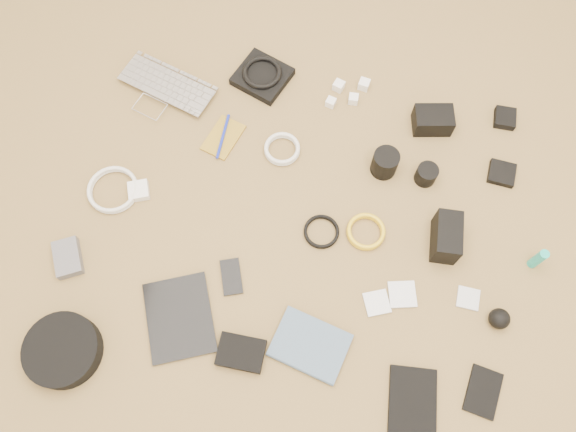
# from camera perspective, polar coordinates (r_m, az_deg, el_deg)

# --- Properties ---
(laptop) EXTENTS (0.37, 0.32, 0.02)m
(laptop) POSITION_cam_1_polar(r_m,az_deg,el_deg) (1.92, -12.85, 11.87)
(laptop) COLOR #BABABE
(laptop) RESTS_ON ground
(headphone_pouch) EXTENTS (0.21, 0.21, 0.03)m
(headphone_pouch) POSITION_cam_1_polar(r_m,az_deg,el_deg) (1.91, -2.63, 13.97)
(headphone_pouch) COLOR black
(headphone_pouch) RESTS_ON ground
(headphones) EXTENTS (0.15, 0.15, 0.02)m
(headphones) POSITION_cam_1_polar(r_m,az_deg,el_deg) (1.89, -2.66, 14.37)
(headphones) COLOR black
(headphones) RESTS_ON headphone_pouch
(charger_a) EXTENTS (0.04, 0.04, 0.03)m
(charger_a) POSITION_cam_1_polar(r_m,az_deg,el_deg) (1.89, 5.17, 13.03)
(charger_a) COLOR white
(charger_a) RESTS_ON ground
(charger_b) EXTENTS (0.04, 0.04, 0.03)m
(charger_b) POSITION_cam_1_polar(r_m,az_deg,el_deg) (1.91, 7.73, 13.11)
(charger_b) COLOR white
(charger_b) RESTS_ON ground
(charger_c) EXTENTS (0.03, 0.03, 0.03)m
(charger_c) POSITION_cam_1_polar(r_m,az_deg,el_deg) (1.87, 6.65, 11.72)
(charger_c) COLOR white
(charger_c) RESTS_ON ground
(charger_d) EXTENTS (0.04, 0.04, 0.03)m
(charger_d) POSITION_cam_1_polar(r_m,az_deg,el_deg) (1.86, 4.37, 11.44)
(charger_d) COLOR white
(charger_d) RESTS_ON ground
(dslr_camera) EXTENTS (0.13, 0.10, 0.07)m
(dslr_camera) POSITION_cam_1_polar(r_m,az_deg,el_deg) (1.85, 14.50, 9.40)
(dslr_camera) COLOR black
(dslr_camera) RESTS_ON ground
(lens_pouch) EXTENTS (0.07, 0.08, 0.03)m
(lens_pouch) POSITION_cam_1_polar(r_m,az_deg,el_deg) (1.95, 21.17, 9.27)
(lens_pouch) COLOR black
(lens_pouch) RESTS_ON ground
(notebook_olive) EXTENTS (0.13, 0.16, 0.01)m
(notebook_olive) POSITION_cam_1_polar(r_m,az_deg,el_deg) (1.81, -6.59, 7.92)
(notebook_olive) COLOR olive
(notebook_olive) RESTS_ON ground
(pen_blue) EXTENTS (0.02, 0.16, 0.01)m
(pen_blue) POSITION_cam_1_polar(r_m,az_deg,el_deg) (1.80, -6.62, 8.06)
(pen_blue) COLOR #1626B5
(pen_blue) RESTS_ON notebook_olive
(cable_white_a) EXTENTS (0.14, 0.14, 0.01)m
(cable_white_a) POSITION_cam_1_polar(r_m,az_deg,el_deg) (1.77, -0.60, 6.72)
(cable_white_a) COLOR silver
(cable_white_a) RESTS_ON ground
(lens_a) EXTENTS (0.09, 0.09, 0.09)m
(lens_a) POSITION_cam_1_polar(r_m,az_deg,el_deg) (1.73, 9.81, 5.34)
(lens_a) COLOR black
(lens_a) RESTS_ON ground
(lens_b) EXTENTS (0.08, 0.08, 0.06)m
(lens_b) POSITION_cam_1_polar(r_m,az_deg,el_deg) (1.76, 13.87, 4.13)
(lens_b) COLOR black
(lens_b) RESTS_ON ground
(card_reader) EXTENTS (0.09, 0.09, 0.02)m
(card_reader) POSITION_cam_1_polar(r_m,az_deg,el_deg) (1.85, 20.89, 4.08)
(card_reader) COLOR black
(card_reader) RESTS_ON ground
(power_brick) EXTENTS (0.08, 0.08, 0.03)m
(power_brick) POSITION_cam_1_polar(r_m,az_deg,el_deg) (1.76, -14.93, 2.50)
(power_brick) COLOR white
(power_brick) RESTS_ON ground
(cable_white_b) EXTENTS (0.21, 0.21, 0.01)m
(cable_white_b) POSITION_cam_1_polar(r_m,az_deg,el_deg) (1.79, -17.29, 2.47)
(cable_white_b) COLOR silver
(cable_white_b) RESTS_ON ground
(cable_black) EXTENTS (0.14, 0.14, 0.01)m
(cable_black) POSITION_cam_1_polar(r_m,az_deg,el_deg) (1.66, 3.41, -1.65)
(cable_black) COLOR black
(cable_black) RESTS_ON ground
(cable_yellow) EXTENTS (0.14, 0.14, 0.01)m
(cable_yellow) POSITION_cam_1_polar(r_m,az_deg,el_deg) (1.67, 7.89, -1.66)
(cable_yellow) COLOR yellow
(cable_yellow) RESTS_ON ground
(flash) EXTENTS (0.07, 0.13, 0.10)m
(flash) POSITION_cam_1_polar(r_m,az_deg,el_deg) (1.67, 15.78, -2.07)
(flash) COLOR black
(flash) RESTS_ON ground
(lens_cleaner) EXTENTS (0.03, 0.03, 0.09)m
(lens_cleaner) POSITION_cam_1_polar(r_m,az_deg,el_deg) (1.74, 24.06, -4.01)
(lens_cleaner) COLOR #1BB0A1
(lens_cleaner) RESTS_ON ground
(battery_charger) EXTENTS (0.11, 0.13, 0.03)m
(battery_charger) POSITION_cam_1_polar(r_m,az_deg,el_deg) (1.74, -21.47, -3.98)
(battery_charger) COLOR #57565B
(battery_charger) RESTS_ON ground
(tablet) EXTENTS (0.25, 0.28, 0.01)m
(tablet) POSITION_cam_1_polar(r_m,az_deg,el_deg) (1.61, -10.96, -10.09)
(tablet) COLOR black
(tablet) RESTS_ON ground
(phone) EXTENTS (0.08, 0.12, 0.01)m
(phone) POSITION_cam_1_polar(r_m,az_deg,el_deg) (1.62, -5.77, -6.17)
(phone) COLOR black
(phone) RESTS_ON ground
(filter_case_left) EXTENTS (0.09, 0.09, 0.01)m
(filter_case_left) POSITION_cam_1_polar(r_m,az_deg,el_deg) (1.62, 9.01, -8.72)
(filter_case_left) COLOR silver
(filter_case_left) RESTS_ON ground
(filter_case_mid) EXTENTS (0.09, 0.09, 0.01)m
(filter_case_mid) POSITION_cam_1_polar(r_m,az_deg,el_deg) (1.63, 11.52, -7.82)
(filter_case_mid) COLOR silver
(filter_case_mid) RESTS_ON ground
(filter_case_right) EXTENTS (0.07, 0.07, 0.01)m
(filter_case_right) POSITION_cam_1_polar(r_m,az_deg,el_deg) (1.68, 17.82, -7.97)
(filter_case_right) COLOR silver
(filter_case_right) RESTS_ON ground
(air_blower) EXTENTS (0.07, 0.07, 0.06)m
(air_blower) POSITION_cam_1_polar(r_m,az_deg,el_deg) (1.67, 20.67, -9.74)
(air_blower) COLOR black
(air_blower) RESTS_ON ground
(headphone_case) EXTENTS (0.25, 0.25, 0.06)m
(headphone_case) POSITION_cam_1_polar(r_m,az_deg,el_deg) (1.66, -21.90, -12.55)
(headphone_case) COLOR black
(headphone_case) RESTS_ON ground
(drive_case) EXTENTS (0.13, 0.10, 0.03)m
(drive_case) POSITION_cam_1_polar(r_m,az_deg,el_deg) (1.56, -4.80, -13.67)
(drive_case) COLOR black
(drive_case) RESTS_ON ground
(paperback) EXTENTS (0.23, 0.20, 0.02)m
(paperback) POSITION_cam_1_polar(r_m,az_deg,el_deg) (1.56, 1.12, -15.43)
(paperback) COLOR #475F79
(paperback) RESTS_ON ground
(notebook_black_a) EXTENTS (0.13, 0.20, 0.01)m
(notebook_black_a) POSITION_cam_1_polar(r_m,az_deg,el_deg) (1.59, 12.53, -18.35)
(notebook_black_a) COLOR black
(notebook_black_a) RESTS_ON ground
(notebook_black_b) EXTENTS (0.11, 0.14, 0.01)m
(notebook_black_b) POSITION_cam_1_polar(r_m,az_deg,el_deg) (1.64, 19.20, -16.51)
(notebook_black_b) COLOR black
(notebook_black_b) RESTS_ON ground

